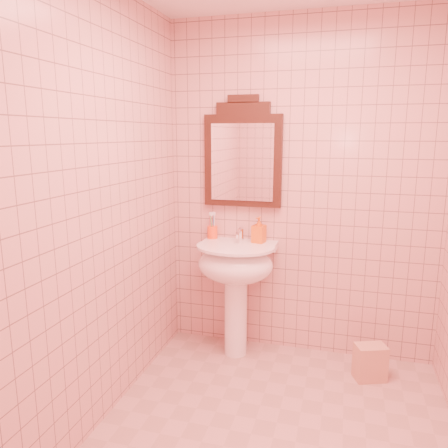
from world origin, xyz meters
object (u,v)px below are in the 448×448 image
(soap_dispenser, at_px, (259,230))
(towel, at_px, (370,362))
(pedestal_sink, at_px, (236,272))
(mirror, at_px, (243,156))
(toothbrush_cup, at_px, (212,232))

(soap_dispenser, height_order, towel, soap_dispenser)
(pedestal_sink, distance_m, towel, 1.12)
(pedestal_sink, distance_m, soap_dispenser, 0.36)
(pedestal_sink, xyz_separation_m, towel, (0.98, -0.10, -0.54))
(mirror, bearing_deg, toothbrush_cup, -171.67)
(toothbrush_cup, height_order, soap_dispenser, soap_dispenser)
(pedestal_sink, relative_size, mirror, 1.05)
(pedestal_sink, bearing_deg, mirror, 90.00)
(pedestal_sink, relative_size, soap_dispenser, 4.39)
(pedestal_sink, xyz_separation_m, toothbrush_cup, (-0.23, 0.17, 0.25))
(mirror, bearing_deg, soap_dispenser, -26.11)
(pedestal_sink, relative_size, toothbrush_cup, 4.73)
(towel, bearing_deg, mirror, 163.17)
(pedestal_sink, height_order, toothbrush_cup, toothbrush_cup)
(mirror, distance_m, towel, 1.72)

